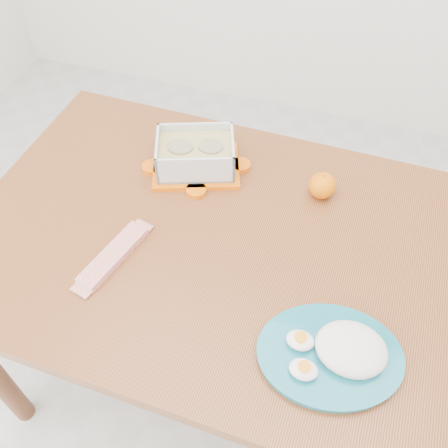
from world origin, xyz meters
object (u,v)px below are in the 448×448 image
(orange_fruit, at_px, (322,186))
(rice_plate, at_px, (337,352))
(food_container, at_px, (196,155))
(dining_table, at_px, (224,262))

(orange_fruit, relative_size, rice_plate, 0.20)
(food_container, bearing_deg, rice_plate, -63.40)
(food_container, xyz_separation_m, orange_fruit, (0.35, 0.01, -0.01))
(food_container, distance_m, rice_plate, 0.64)
(dining_table, xyz_separation_m, orange_fruit, (0.19, 0.22, 0.13))
(orange_fruit, bearing_deg, food_container, -179.12)
(dining_table, bearing_deg, orange_fruit, 50.09)
(food_container, relative_size, orange_fruit, 4.01)
(dining_table, distance_m, orange_fruit, 0.32)
(orange_fruit, bearing_deg, rice_plate, -75.33)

